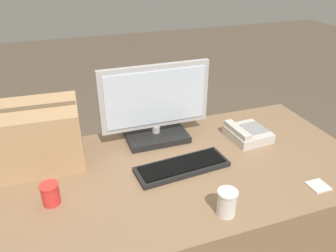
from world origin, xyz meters
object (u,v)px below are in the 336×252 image
object	(u,v)px
desk_phone	(247,133)
paper_cup_left	(50,194)
monitor	(155,109)
cardboard_box	(34,136)
keyboard	(182,166)
sticky_note_pad	(318,186)
paper_cup_right	(227,203)

from	to	relation	value
desk_phone	paper_cup_left	bearing A→B (deg)	-173.34
monitor	cardboard_box	distance (m)	0.60
paper_cup_left	cardboard_box	world-z (taller)	cardboard_box
keyboard	desk_phone	xyz separation A→B (m)	(0.43, 0.15, 0.02)
paper_cup_left	cardboard_box	size ratio (longest dim) A/B	0.21
monitor	desk_phone	world-z (taller)	monitor
keyboard	paper_cup_left	bearing A→B (deg)	179.49
keyboard	desk_phone	distance (m)	0.46
sticky_note_pad	keyboard	bearing A→B (deg)	148.25
paper_cup_left	cardboard_box	distance (m)	0.34
desk_phone	paper_cup_right	distance (m)	0.61
monitor	paper_cup_right	bearing A→B (deg)	-82.78
desk_phone	paper_cup_left	size ratio (longest dim) A/B	2.38
monitor	keyboard	size ratio (longest dim) A/B	1.28
monitor	cardboard_box	xyz separation A→B (m)	(-0.60, -0.03, -0.03)
monitor	sticky_note_pad	xyz separation A→B (m)	(0.54, -0.63, -0.17)
paper_cup_right	monitor	bearing A→B (deg)	97.22
paper_cup_right	sticky_note_pad	world-z (taller)	paper_cup_right
paper_cup_left	sticky_note_pad	world-z (taller)	paper_cup_left
desk_phone	paper_cup_left	xyz separation A→B (m)	(-1.02, -0.19, 0.02)
desk_phone	cardboard_box	bearing A→B (deg)	168.84
monitor	cardboard_box	bearing A→B (deg)	-176.73
paper_cup_right	desk_phone	bearing A→B (deg)	51.37
paper_cup_left	paper_cup_right	world-z (taller)	paper_cup_right
paper_cup_left	paper_cup_right	xyz separation A→B (m)	(0.64, -0.29, 0.01)
keyboard	cardboard_box	world-z (taller)	cardboard_box
paper_cup_left	monitor	bearing A→B (deg)	32.93
monitor	desk_phone	distance (m)	0.51
keyboard	paper_cup_left	world-z (taller)	paper_cup_left
paper_cup_left	keyboard	bearing A→B (deg)	4.38
monitor	cardboard_box	size ratio (longest dim) A/B	1.32
monitor	desk_phone	bearing A→B (deg)	-20.12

